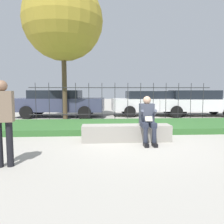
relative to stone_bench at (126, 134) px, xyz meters
The scene contains 10 objects.
ground_plane 0.32m from the stone_bench, ahead, with size 60.00×60.00×0.00m, color #A8A399.
stone_bench is the anchor object (origin of this frame).
person_seated_reader 0.77m from the stone_bench, 28.74° to the right, with size 0.42×0.73×1.25m.
grass_berm 2.04m from the stone_bench, 83.06° to the left, with size 10.05×2.64×0.19m.
iron_fence 3.77m from the stone_bench, 86.19° to the left, with size 8.05×0.03×1.73m.
car_parked_left 6.41m from the stone_bench, 116.60° to the left, with size 4.76×2.18×1.41m.
car_parked_center 6.52m from the stone_bench, 70.52° to the left, with size 4.43×1.91×1.37m.
car_parked_right 7.35m from the stone_bench, 51.31° to the left, with size 4.49×2.14×1.40m.
person_passerby 3.23m from the stone_bench, 142.54° to the right, with size 0.39×0.27×1.59m.
tree_behind_fence 6.78m from the stone_bench, 117.41° to the left, with size 3.67×3.67×6.45m.
Camera 1 is at (-1.01, -5.95, 1.41)m, focal length 35.00 mm.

